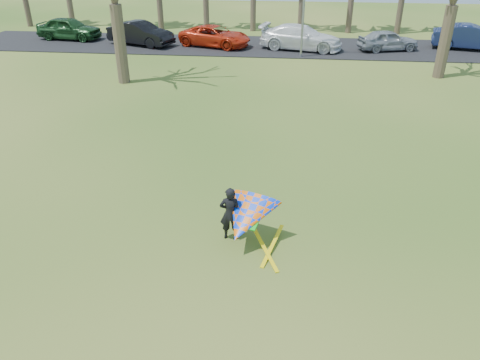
# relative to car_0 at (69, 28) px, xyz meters

# --- Properties ---
(ground) EXTENTS (100.00, 100.00, 0.00)m
(ground) POSITION_rel_car_0_xyz_m (15.90, -25.69, -0.90)
(ground) COLOR #1B4F11
(ground) RESTS_ON ground
(parking_strip) EXTENTS (46.00, 7.00, 0.06)m
(parking_strip) POSITION_rel_car_0_xyz_m (15.90, -0.69, -0.87)
(parking_strip) COLOR black
(parking_strip) RESTS_ON ground
(car_0) EXTENTS (5.12, 2.58, 1.67)m
(car_0) POSITION_rel_car_0_xyz_m (0.00, 0.00, 0.00)
(car_0) COLOR #19401D
(car_0) RESTS_ON parking_strip
(car_1) EXTENTS (5.34, 3.44, 1.66)m
(car_1) POSITION_rel_car_0_xyz_m (6.10, -1.36, -0.00)
(car_1) COLOR black
(car_1) RESTS_ON parking_strip
(car_2) EXTENTS (5.73, 3.95, 1.46)m
(car_2) POSITION_rel_car_0_xyz_m (11.65, -1.20, -0.11)
(car_2) COLOR red
(car_2) RESTS_ON parking_strip
(car_3) EXTENTS (6.16, 3.52, 1.68)m
(car_3) POSITION_rel_car_0_xyz_m (17.88, -1.56, 0.00)
(car_3) COLOR white
(car_3) RESTS_ON parking_strip
(car_4) EXTENTS (4.47, 2.75, 1.42)m
(car_4) POSITION_rel_car_0_xyz_m (23.99, -1.25, -0.13)
(car_4) COLOR gray
(car_4) RESTS_ON parking_strip
(car_5) EXTENTS (5.45, 2.93, 1.71)m
(car_5) POSITION_rel_car_0_xyz_m (29.88, -0.29, 0.02)
(car_5) COLOR #182349
(car_5) RESTS_ON parking_strip
(kite_flyer) EXTENTS (2.13, 2.39, 2.02)m
(kite_flyer) POSITION_rel_car_0_xyz_m (16.18, -25.32, -0.05)
(kite_flyer) COLOR black
(kite_flyer) RESTS_ON ground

